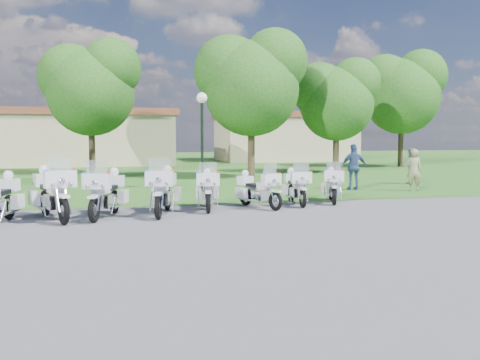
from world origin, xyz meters
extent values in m
plane|color=#5A5A60|center=(0.00, 0.00, 0.00)|extent=(100.00, 100.00, 0.00)
cube|color=#386720|center=(0.00, 27.00, 0.00)|extent=(100.00, 48.00, 0.01)
torus|color=black|center=(-6.08, 1.28, 0.34)|extent=(0.28, 0.69, 0.68)
cube|color=black|center=(-6.19, 0.75, 0.79)|extent=(0.47, 0.69, 0.12)
cube|color=silver|center=(-5.81, 1.06, 0.51)|extent=(0.29, 0.56, 0.37)
cube|color=silver|center=(-6.07, 1.31, 0.94)|extent=(0.56, 0.50, 0.33)
sphere|color=silver|center=(-6.07, 1.31, 1.20)|extent=(0.26, 0.26, 0.26)
torus|color=black|center=(-4.55, 0.00, 0.36)|extent=(0.39, 0.74, 0.74)
torus|color=black|center=(-5.20, 1.75, 0.36)|extent=(0.39, 0.74, 0.74)
cube|color=silver|center=(-4.54, -0.02, 0.75)|extent=(0.35, 0.52, 0.08)
cube|color=silver|center=(-4.64, 0.23, 1.16)|extent=(0.83, 0.52, 0.44)
cube|color=silver|center=(-4.66, 0.30, 1.54)|extent=(0.62, 0.34, 0.41)
sphere|color=red|center=(-4.28, 0.30, 1.36)|extent=(0.10, 0.10, 0.10)
sphere|color=#1426E5|center=(-4.94, 0.05, 1.36)|extent=(0.10, 0.10, 0.10)
cube|color=silver|center=(-4.88, 0.89, 0.50)|extent=(0.57, 0.71, 0.37)
cube|color=silver|center=(-4.79, 0.65, 0.88)|extent=(0.53, 0.66, 0.24)
cube|color=black|center=(-5.00, 1.20, 0.86)|extent=(0.59, 0.77, 0.13)
cube|color=silver|center=(-4.83, 1.71, 0.55)|extent=(0.39, 0.61, 0.40)
cube|color=silver|center=(-5.45, 1.48, 0.55)|extent=(0.39, 0.61, 0.40)
cube|color=silver|center=(-5.21, 1.78, 1.01)|extent=(0.65, 0.60, 0.35)
sphere|color=silver|center=(-5.21, 1.78, 1.30)|extent=(0.29, 0.29, 0.29)
torus|color=black|center=(-3.81, 0.17, 0.34)|extent=(0.33, 0.69, 0.68)
torus|color=black|center=(-3.29, 1.82, 0.34)|extent=(0.33, 0.69, 0.68)
cube|color=silver|center=(-3.82, 0.15, 0.69)|extent=(0.31, 0.48, 0.07)
cube|color=silver|center=(-3.74, 0.39, 1.07)|extent=(0.77, 0.45, 0.41)
cube|color=silver|center=(-3.73, 0.45, 1.43)|extent=(0.58, 0.29, 0.38)
sphere|color=red|center=(-3.45, 0.23, 1.26)|extent=(0.09, 0.09, 0.09)
sphere|color=#1426E5|center=(-4.07, 0.43, 1.26)|extent=(0.09, 0.09, 0.09)
cube|color=silver|center=(-3.55, 1.01, 0.46)|extent=(0.50, 0.65, 0.35)
cube|color=silver|center=(-3.62, 0.78, 0.81)|extent=(0.47, 0.60, 0.22)
cube|color=black|center=(-3.46, 1.30, 0.79)|extent=(0.52, 0.71, 0.12)
cube|color=silver|center=(-3.05, 1.58, 0.51)|extent=(0.33, 0.56, 0.37)
cube|color=silver|center=(-3.63, 1.76, 0.51)|extent=(0.33, 0.56, 0.37)
cube|color=silver|center=(-3.28, 1.85, 0.94)|extent=(0.59, 0.54, 0.33)
sphere|color=silver|center=(-3.28, 1.85, 1.20)|extent=(0.26, 0.26, 0.26)
torus|color=black|center=(-2.15, 0.30, 0.34)|extent=(0.29, 0.71, 0.70)
torus|color=black|center=(-1.74, 2.02, 0.34)|extent=(0.29, 0.71, 0.70)
cube|color=silver|center=(-2.15, 0.28, 0.71)|extent=(0.29, 0.49, 0.07)
cube|color=silver|center=(-2.09, 0.53, 1.10)|extent=(0.79, 0.42, 0.42)
cube|color=silver|center=(-2.08, 0.59, 1.46)|extent=(0.60, 0.26, 0.39)
sphere|color=red|center=(-1.78, 0.39, 1.30)|extent=(0.09, 0.09, 0.09)
sphere|color=#1426E5|center=(-2.43, 0.55, 1.30)|extent=(0.09, 0.09, 0.09)
cube|color=silver|center=(-1.94, 1.18, 0.47)|extent=(0.48, 0.65, 0.36)
cube|color=silver|center=(-1.99, 0.94, 0.84)|extent=(0.45, 0.61, 0.23)
cube|color=black|center=(-1.86, 1.49, 0.82)|extent=(0.50, 0.71, 0.13)
cube|color=silver|center=(-1.47, 1.80, 0.52)|extent=(0.31, 0.57, 0.38)
cube|color=silver|center=(-2.08, 1.94, 0.52)|extent=(0.31, 0.57, 0.38)
cube|color=silver|center=(-1.73, 2.05, 0.96)|extent=(0.58, 0.52, 0.33)
sphere|color=silver|center=(-1.73, 2.05, 1.23)|extent=(0.27, 0.27, 0.27)
torus|color=black|center=(-0.65, 1.06, 0.31)|extent=(0.22, 0.64, 0.63)
torus|color=black|center=(-0.41, 2.63, 0.31)|extent=(0.22, 0.64, 0.63)
cube|color=silver|center=(-0.66, 1.04, 0.64)|extent=(0.23, 0.43, 0.07)
cube|color=silver|center=(-0.62, 1.27, 0.98)|extent=(0.70, 0.32, 0.37)
cube|color=silver|center=(-0.61, 1.33, 1.31)|extent=(0.54, 0.19, 0.35)
sphere|color=red|center=(-0.33, 1.17, 1.16)|extent=(0.08, 0.08, 0.08)
sphere|color=#1426E5|center=(-0.92, 1.26, 1.16)|extent=(0.08, 0.08, 0.08)
cube|color=silver|center=(-0.53, 1.86, 0.42)|extent=(0.39, 0.57, 0.32)
cube|color=silver|center=(-0.56, 1.64, 0.75)|extent=(0.37, 0.53, 0.21)
cube|color=black|center=(-0.49, 2.14, 0.73)|extent=(0.40, 0.62, 0.11)
cube|color=silver|center=(-0.15, 2.45, 0.47)|extent=(0.24, 0.51, 0.34)
cube|color=silver|center=(-0.71, 2.54, 0.47)|extent=(0.24, 0.51, 0.34)
cube|color=silver|center=(-0.41, 2.66, 0.86)|extent=(0.50, 0.44, 0.30)
sphere|color=silver|center=(-0.41, 2.66, 1.10)|extent=(0.24, 0.24, 0.24)
torus|color=black|center=(1.42, 1.19, 0.29)|extent=(0.34, 0.59, 0.59)
torus|color=black|center=(0.83, 2.57, 0.29)|extent=(0.34, 0.59, 0.59)
cube|color=silver|center=(1.43, 1.17, 0.60)|extent=(0.30, 0.42, 0.06)
cube|color=silver|center=(1.34, 1.38, 0.93)|extent=(0.67, 0.44, 0.35)
cube|color=silver|center=(1.32, 1.43, 1.23)|extent=(0.50, 0.29, 0.33)
sphere|color=red|center=(1.62, 1.44, 1.09)|extent=(0.08, 0.08, 0.08)
sphere|color=#1426E5|center=(1.10, 1.22, 1.09)|extent=(0.08, 0.08, 0.08)
cube|color=silver|center=(1.12, 1.90, 0.40)|extent=(0.47, 0.57, 0.30)
cube|color=silver|center=(1.20, 1.70, 0.70)|extent=(0.44, 0.53, 0.19)
cube|color=black|center=(1.02, 2.14, 0.69)|extent=(0.49, 0.62, 0.11)
cube|color=silver|center=(1.13, 2.55, 0.44)|extent=(0.32, 0.48, 0.32)
cube|color=silver|center=(0.64, 2.34, 0.44)|extent=(0.32, 0.48, 0.32)
cube|color=silver|center=(0.82, 2.59, 0.81)|extent=(0.53, 0.49, 0.28)
sphere|color=silver|center=(0.82, 2.59, 1.04)|extent=(0.23, 0.23, 0.23)
torus|color=black|center=(2.43, 1.58, 0.29)|extent=(0.16, 0.60, 0.60)
torus|color=black|center=(2.55, 3.09, 0.29)|extent=(0.16, 0.60, 0.60)
cube|color=silver|center=(2.43, 1.56, 0.61)|extent=(0.19, 0.40, 0.06)
cube|color=silver|center=(2.45, 1.78, 0.94)|extent=(0.66, 0.26, 0.36)
cube|color=silver|center=(2.45, 1.84, 1.25)|extent=(0.51, 0.15, 0.34)
sphere|color=red|center=(2.73, 1.71, 1.11)|extent=(0.08, 0.08, 0.08)
sphere|color=#1426E5|center=(2.16, 1.75, 1.11)|extent=(0.08, 0.08, 0.08)
cube|color=silver|center=(2.49, 2.35, 0.40)|extent=(0.34, 0.52, 0.30)
cube|color=silver|center=(2.48, 2.14, 0.71)|extent=(0.32, 0.48, 0.20)
cube|color=black|center=(2.51, 2.62, 0.70)|extent=(0.35, 0.58, 0.11)
cube|color=silver|center=(2.81, 2.93, 0.45)|extent=(0.20, 0.47, 0.32)
cube|color=silver|center=(2.27, 2.98, 0.45)|extent=(0.20, 0.47, 0.32)
cube|color=silver|center=(2.55, 3.12, 0.82)|extent=(0.45, 0.39, 0.29)
sphere|color=silver|center=(2.55, 3.12, 1.05)|extent=(0.23, 0.23, 0.23)
torus|color=black|center=(3.62, 1.91, 0.29)|extent=(0.30, 0.60, 0.60)
torus|color=black|center=(4.10, 3.35, 0.29)|extent=(0.30, 0.60, 0.60)
cube|color=silver|center=(3.62, 1.89, 0.60)|extent=(0.28, 0.42, 0.06)
cube|color=silver|center=(3.69, 2.10, 0.93)|extent=(0.67, 0.40, 0.36)
cube|color=silver|center=(3.70, 2.16, 1.24)|extent=(0.51, 0.26, 0.33)
sphere|color=red|center=(3.94, 1.96, 1.10)|extent=(0.08, 0.08, 0.08)
sphere|color=#1426E5|center=(3.40, 2.14, 1.10)|extent=(0.08, 0.08, 0.08)
cube|color=silver|center=(3.87, 2.64, 0.40)|extent=(0.44, 0.57, 0.30)
cube|color=silver|center=(3.80, 2.44, 0.71)|extent=(0.42, 0.53, 0.20)
cube|color=black|center=(3.95, 2.90, 0.69)|extent=(0.46, 0.62, 0.11)
cube|color=silver|center=(4.31, 3.13, 0.44)|extent=(0.30, 0.49, 0.32)
cube|color=silver|center=(3.81, 3.30, 0.44)|extent=(0.30, 0.49, 0.32)
cube|color=silver|center=(4.11, 3.37, 0.82)|extent=(0.52, 0.47, 0.28)
sphere|color=silver|center=(4.11, 3.37, 1.05)|extent=(0.23, 0.23, 0.23)
cylinder|color=black|center=(0.24, 7.64, 1.81)|extent=(0.12, 0.12, 3.61)
sphere|color=white|center=(0.24, 7.64, 3.77)|extent=(0.44, 0.44, 0.44)
cylinder|color=#38281C|center=(-4.53, 17.89, 1.70)|extent=(0.36, 0.36, 3.41)
sphere|color=#164F17|center=(-4.53, 17.89, 4.65)|extent=(4.96, 4.96, 4.96)
sphere|color=#164F17|center=(-5.61, 18.28, 5.58)|extent=(3.72, 3.72, 3.72)
sphere|color=#164F17|center=(-3.37, 17.58, 6.04)|extent=(3.41, 3.41, 3.41)
cylinder|color=#38281C|center=(3.70, 12.98, 1.70)|extent=(0.36, 0.36, 3.40)
sphere|color=#164F17|center=(3.70, 12.98, 4.63)|extent=(4.94, 4.94, 4.94)
sphere|color=#164F17|center=(2.62, 13.37, 5.56)|extent=(3.70, 3.70, 3.70)
sphere|color=#164F17|center=(4.86, 12.68, 6.02)|extent=(3.40, 3.40, 3.40)
cylinder|color=#38281C|center=(9.41, 15.20, 1.48)|extent=(0.36, 0.36, 2.96)
sphere|color=#164F17|center=(9.41, 15.20, 4.03)|extent=(4.30, 4.30, 4.30)
sphere|color=#164F17|center=(8.47, 15.53, 4.84)|extent=(3.23, 3.23, 3.23)
sphere|color=#164F17|center=(10.42, 14.93, 5.24)|extent=(2.96, 2.96, 2.96)
cylinder|color=#38281C|center=(16.22, 19.73, 1.78)|extent=(0.36, 0.36, 3.56)
sphere|color=#164F17|center=(16.22, 19.73, 4.86)|extent=(5.18, 5.18, 5.18)
sphere|color=#164F17|center=(15.09, 20.13, 5.83)|extent=(3.89, 3.89, 3.89)
sphere|color=#164F17|center=(17.44, 19.41, 6.32)|extent=(3.56, 3.56, 3.56)
cube|color=tan|center=(-6.00, 28.00, 1.80)|extent=(14.00, 8.00, 3.60)
cube|color=brown|center=(-6.00, 28.00, 3.85)|extent=(14.56, 8.32, 0.50)
cube|color=tan|center=(11.00, 30.00, 1.80)|extent=(11.00, 7.00, 3.60)
cube|color=brown|center=(11.00, 30.00, 3.85)|extent=(11.44, 7.28, 0.50)
imported|color=#989367|center=(8.45, 5.18, 0.84)|extent=(0.71, 0.58, 1.68)
imported|color=gray|center=(9.92, 7.90, 0.82)|extent=(0.85, 0.69, 1.64)
imported|color=#324C79|center=(6.27, 6.09, 0.94)|extent=(1.14, 0.56, 1.88)
camera|label=1|loc=(-3.26, -14.08, 2.32)|focal=40.00mm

